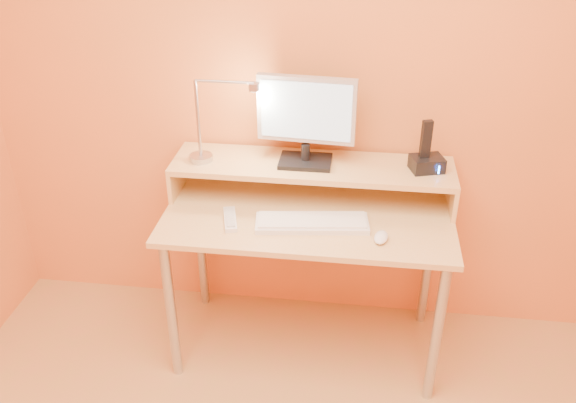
# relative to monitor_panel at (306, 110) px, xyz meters

# --- Properties ---
(wall_back) EXTENTS (3.00, 0.04, 2.50)m
(wall_back) POSITION_rel_monitor_panel_xyz_m (0.03, 0.16, 0.13)
(wall_back) COLOR orange
(wall_back) RESTS_ON floor
(desk_leg_fl) EXTENTS (0.04, 0.04, 0.69)m
(desk_leg_fl) POSITION_rel_monitor_panel_xyz_m (-0.52, -0.41, -0.77)
(desk_leg_fl) COLOR #B0B0B9
(desk_leg_fl) RESTS_ON floor
(desk_leg_fr) EXTENTS (0.04, 0.04, 0.69)m
(desk_leg_fr) POSITION_rel_monitor_panel_xyz_m (0.58, -0.41, -0.77)
(desk_leg_fr) COLOR #B0B0B9
(desk_leg_fr) RESTS_ON floor
(desk_leg_bl) EXTENTS (0.04, 0.04, 0.69)m
(desk_leg_bl) POSITION_rel_monitor_panel_xyz_m (-0.52, 0.09, -0.77)
(desk_leg_bl) COLOR #B0B0B9
(desk_leg_bl) RESTS_ON floor
(desk_leg_br) EXTENTS (0.04, 0.04, 0.69)m
(desk_leg_br) POSITION_rel_monitor_panel_xyz_m (0.58, 0.09, -0.77)
(desk_leg_br) COLOR #B0B0B9
(desk_leg_br) RESTS_ON floor
(desk_lower) EXTENTS (1.20, 0.60, 0.02)m
(desk_lower) POSITION_rel_monitor_panel_xyz_m (0.03, -0.16, -0.41)
(desk_lower) COLOR #D5B07F
(desk_lower) RESTS_ON floor
(shelf_riser_left) EXTENTS (0.02, 0.30, 0.14)m
(shelf_riser_left) POSITION_rel_monitor_panel_xyz_m (-0.56, -0.01, -0.33)
(shelf_riser_left) COLOR #D5B07F
(shelf_riser_left) RESTS_ON desk_lower
(shelf_riser_right) EXTENTS (0.02, 0.30, 0.14)m
(shelf_riser_right) POSITION_rel_monitor_panel_xyz_m (0.62, -0.01, -0.33)
(shelf_riser_right) COLOR #D5B07F
(shelf_riser_right) RESTS_ON desk_lower
(desk_shelf) EXTENTS (1.20, 0.30, 0.02)m
(desk_shelf) POSITION_rel_monitor_panel_xyz_m (0.03, -0.01, -0.25)
(desk_shelf) COLOR #D5B07F
(desk_shelf) RESTS_ON desk_lower
(monitor_foot) EXTENTS (0.22, 0.16, 0.02)m
(monitor_foot) POSITION_rel_monitor_panel_xyz_m (-0.00, -0.01, -0.23)
(monitor_foot) COLOR black
(monitor_foot) RESTS_ON desk_shelf
(monitor_neck) EXTENTS (0.04, 0.04, 0.07)m
(monitor_neck) POSITION_rel_monitor_panel_xyz_m (-0.00, -0.01, -0.19)
(monitor_neck) COLOR black
(monitor_neck) RESTS_ON monitor_foot
(monitor_panel) EXTENTS (0.41, 0.07, 0.28)m
(monitor_panel) POSITION_rel_monitor_panel_xyz_m (0.00, 0.00, 0.00)
(monitor_panel) COLOR #B2B2B6
(monitor_panel) RESTS_ON monitor_neck
(monitor_back) EXTENTS (0.37, 0.04, 0.24)m
(monitor_back) POSITION_rel_monitor_panel_xyz_m (0.00, 0.02, 0.00)
(monitor_back) COLOR black
(monitor_back) RESTS_ON monitor_panel
(monitor_screen) EXTENTS (0.37, 0.03, 0.24)m
(monitor_screen) POSITION_rel_monitor_panel_xyz_m (0.00, -0.02, 0.00)
(monitor_screen) COLOR #ABD1EC
(monitor_screen) RESTS_ON monitor_panel
(lamp_base) EXTENTS (0.10, 0.10, 0.02)m
(lamp_base) POSITION_rel_monitor_panel_xyz_m (-0.45, -0.04, -0.23)
(lamp_base) COLOR #B0B0B9
(lamp_base) RESTS_ON desk_shelf
(lamp_post) EXTENTS (0.01, 0.01, 0.33)m
(lamp_post) POSITION_rel_monitor_panel_xyz_m (-0.45, -0.04, -0.05)
(lamp_post) COLOR #B0B0B9
(lamp_post) RESTS_ON lamp_base
(lamp_arm) EXTENTS (0.24, 0.01, 0.01)m
(lamp_arm) POSITION_rel_monitor_panel_xyz_m (-0.33, -0.04, 0.12)
(lamp_arm) COLOR #B0B0B9
(lamp_arm) RESTS_ON lamp_post
(lamp_head) EXTENTS (0.04, 0.04, 0.03)m
(lamp_head) POSITION_rel_monitor_panel_xyz_m (-0.21, -0.04, 0.10)
(lamp_head) COLOR #B0B0B9
(lamp_head) RESTS_ON lamp_arm
(lamp_bulb) EXTENTS (0.03, 0.03, 0.00)m
(lamp_bulb) POSITION_rel_monitor_panel_xyz_m (-0.21, -0.04, 0.09)
(lamp_bulb) COLOR #FFEAC6
(lamp_bulb) RESTS_ON lamp_head
(phone_dock) EXTENTS (0.15, 0.13, 0.06)m
(phone_dock) POSITION_rel_monitor_panel_xyz_m (0.50, -0.01, -0.21)
(phone_dock) COLOR black
(phone_dock) RESTS_ON desk_shelf
(phone_handset) EXTENTS (0.05, 0.04, 0.16)m
(phone_handset) POSITION_rel_monitor_panel_xyz_m (0.49, -0.01, -0.10)
(phone_handset) COLOR black
(phone_handset) RESTS_ON phone_dock
(phone_led) EXTENTS (0.01, 0.00, 0.04)m
(phone_led) POSITION_rel_monitor_panel_xyz_m (0.55, -0.06, -0.21)
(phone_led) COLOR #358CEE
(phone_led) RESTS_ON phone_dock
(keyboard) EXTENTS (0.47, 0.20, 0.02)m
(keyboard) POSITION_rel_monitor_panel_xyz_m (0.05, -0.25, -0.39)
(keyboard) COLOR silver
(keyboard) RESTS_ON desk_lower
(mouse) EXTENTS (0.07, 0.10, 0.03)m
(mouse) POSITION_rel_monitor_panel_xyz_m (0.33, -0.33, -0.38)
(mouse) COLOR white
(mouse) RESTS_ON desk_lower
(remote_control) EXTENTS (0.09, 0.18, 0.02)m
(remote_control) POSITION_rel_monitor_panel_xyz_m (-0.28, -0.26, -0.39)
(remote_control) COLOR silver
(remote_control) RESTS_ON desk_lower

